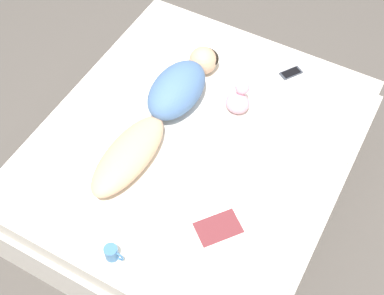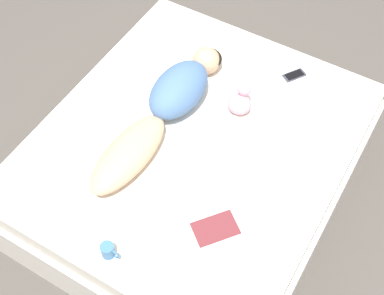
{
  "view_description": "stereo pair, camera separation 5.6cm",
  "coord_description": "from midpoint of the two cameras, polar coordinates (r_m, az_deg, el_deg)",
  "views": [
    {
      "loc": [
        0.91,
        -1.67,
        3.06
      ],
      "look_at": [
        0.04,
        -0.09,
        0.58
      ],
      "focal_mm": 50.0,
      "sensor_mm": 36.0,
      "label": 1
    },
    {
      "loc": [
        0.96,
        -1.64,
        3.06
      ],
      "look_at": [
        0.04,
        -0.09,
        0.58
      ],
      "focal_mm": 50.0,
      "sensor_mm": 36.0,
      "label": 2
    }
  ],
  "objects": [
    {
      "name": "plush_toy",
      "position": [
        3.26,
        5.67,
        4.97
      ],
      "size": [
        0.15,
        0.16,
        0.2
      ],
      "color": "#DB9EB2",
      "rests_on": "bed"
    },
    {
      "name": "open_magazine",
      "position": [
        2.89,
        2.19,
        -6.8
      ],
      "size": [
        0.58,
        0.56,
        0.01
      ],
      "rotation": [
        0.0,
        0.0,
        -0.67
      ],
      "color": "silver",
      "rests_on": "bed"
    },
    {
      "name": "person",
      "position": [
        3.19,
        -2.23,
        4.44
      ],
      "size": [
        0.3,
        1.27,
        0.24
      ],
      "rotation": [
        0.0,
        0.0,
        -0.03
      ],
      "color": "tan",
      "rests_on": "bed"
    },
    {
      "name": "ground_plane",
      "position": [
        3.6,
        0.61,
        -4.13
      ],
      "size": [
        12.0,
        12.0,
        0.0
      ],
      "primitive_type": "plane",
      "color": "#4C4742"
    },
    {
      "name": "cell_phone",
      "position": [
        3.56,
        11.3,
        7.57
      ],
      "size": [
        0.14,
        0.16,
        0.01
      ],
      "rotation": [
        0.0,
        0.0,
        -0.58
      ],
      "color": "#333842",
      "rests_on": "bed"
    },
    {
      "name": "bed",
      "position": [
        3.38,
        0.64,
        -1.79
      ],
      "size": [
        1.78,
        2.04,
        0.53
      ],
      "color": "beige",
      "rests_on": "ground_plane"
    },
    {
      "name": "coffee_mug",
      "position": [
        2.77,
        -8.34,
        -10.83
      ],
      "size": [
        0.11,
        0.07,
        0.09
      ],
      "color": "teal",
      "rests_on": "bed"
    }
  ]
}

